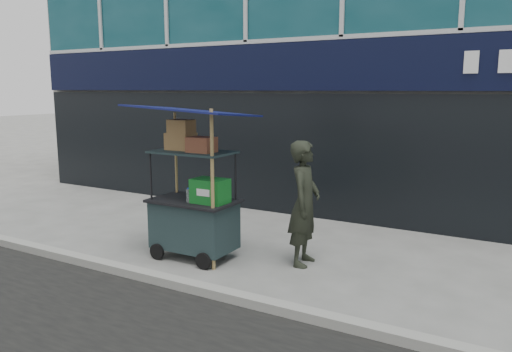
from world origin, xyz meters
The scene contains 4 objects.
ground centered at (0.00, 0.00, 0.00)m, with size 80.00×80.00×0.00m, color slate.
curb centered at (0.00, -0.20, 0.06)m, with size 80.00×0.18×0.12m, color gray.
vendor_cart centered at (-1.08, 0.85, 0.80)m, with size 1.69×1.20×2.27m.
vendor_man centered at (0.44, 1.41, 0.89)m, with size 0.65×0.43×1.78m, color black.
Camera 1 is at (3.26, -4.89, 2.48)m, focal length 35.00 mm.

